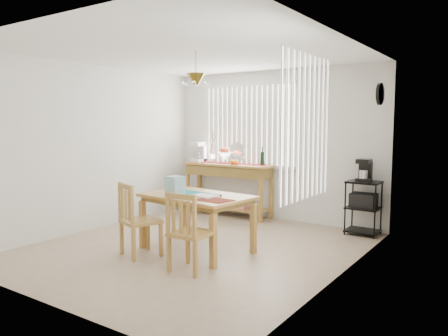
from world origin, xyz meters
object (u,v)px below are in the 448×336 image
Objects in this scene: cart_items at (365,171)px; chair_left at (138,220)px; sideboard at (228,177)px; dining_table at (197,201)px; wire_cart at (363,203)px; chair_right at (189,233)px.

cart_items is 3.43m from chair_left.
sideboard reaches higher than dining_table.
wire_cart is at bearing 0.22° from sideboard.
cart_items is 0.23× the size of dining_table.
chair_left is (-0.48, -0.61, -0.20)m from dining_table.
chair_right is at bearing -111.97° from wire_cart.
chair_left is 0.92m from chair_right.
chair_left is at bearing -127.09° from wire_cart.
dining_table is at bearing 51.66° from chair_left.
chair_right is at bearing -58.23° from dining_table.
dining_table is 1.62× the size of chair_right.
chair_right is (0.91, -0.10, -0.01)m from chair_left.
sideboard is 2.47m from cart_items.
chair_left is (-2.04, -2.70, -0.03)m from wire_cart.
chair_right is (-1.13, -2.80, -0.52)m from cart_items.
dining_table is at bearing 121.77° from chair_right.
dining_table is (-1.56, -2.10, -0.31)m from cart_items.
sideboard is 3.10m from chair_right.
dining_table is 0.85m from chair_right.
cart_items reaches higher than wire_cart.
chair_left is (0.41, -2.69, -0.26)m from sideboard.
sideboard reaches higher than wire_cart.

